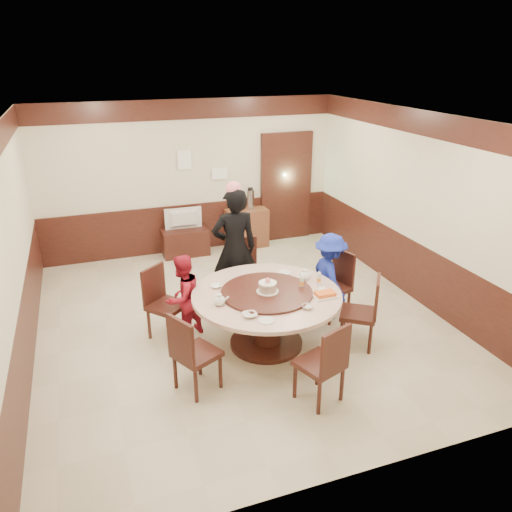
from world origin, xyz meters
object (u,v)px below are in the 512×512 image
object	(u,v)px
side_cabinet	(247,228)
thermos	(250,199)
person_red	(183,297)
birthday_cake	(268,287)
person_standing	(235,249)
television	(184,219)
banquet_table	(267,308)
shrimp_platter	(325,295)
person_blue	(330,277)
tv_stand	(185,242)

from	to	relation	value
side_cabinet	thermos	xyz separation A→B (m)	(0.08, 0.00, 0.56)
person_red	birthday_cake	world-z (taller)	person_red
person_standing	television	world-z (taller)	person_standing
banquet_table	person_standing	bearing A→B (deg)	92.19
banquet_table	side_cabinet	world-z (taller)	banquet_table
birthday_cake	television	xyz separation A→B (m)	(-0.33, 3.47, -0.15)
shrimp_platter	person_standing	bearing A→B (deg)	114.35
person_blue	television	world-z (taller)	person_blue
person_blue	side_cabinet	size ratio (longest dim) A/B	1.58
banquet_table	side_cabinet	distance (m)	3.60
person_red	person_blue	world-z (taller)	person_blue
person_blue	person_standing	bearing A→B (deg)	57.30
banquet_table	thermos	xyz separation A→B (m)	(0.98, 3.48, 0.41)
tv_stand	side_cabinet	distance (m)	1.23
person_blue	shrimp_platter	distance (m)	0.88
person_blue	television	distance (m)	3.36
side_cabinet	thermos	size ratio (longest dim) A/B	2.11
person_red	thermos	size ratio (longest dim) A/B	3.08
banquet_table	television	distance (m)	3.47
person_red	television	size ratio (longest dim) A/B	1.70
thermos	banquet_table	bearing A→B (deg)	-105.76
person_red	side_cabinet	world-z (taller)	person_red
banquet_table	television	size ratio (longest dim) A/B	2.75
thermos	side_cabinet	bearing A→B (deg)	180.00
shrimp_platter	tv_stand	bearing A→B (deg)	104.42
person_blue	side_cabinet	world-z (taller)	person_blue
person_blue	banquet_table	bearing A→B (deg)	112.18
banquet_table	person_red	bearing A→B (deg)	149.82
banquet_table	person_standing	distance (m)	1.26
birthday_cake	tv_stand	xyz separation A→B (m)	(-0.33, 3.47, -0.60)
banquet_table	person_blue	size ratio (longest dim) A/B	1.50
person_blue	shrimp_platter	world-z (taller)	person_blue
banquet_table	television	xyz separation A→B (m)	(-0.33, 3.45, 0.16)
birthday_cake	thermos	xyz separation A→B (m)	(0.98, 3.50, 0.09)
banquet_table	person_red	world-z (taller)	person_red
television	person_blue	bearing A→B (deg)	116.05
shrimp_platter	thermos	xyz separation A→B (m)	(0.34, 3.81, 0.16)
person_standing	person_blue	world-z (taller)	person_standing
tv_stand	television	world-z (taller)	television
person_standing	thermos	size ratio (longest dim) A/B	4.79
person_red	person_standing	bearing A→B (deg)	179.00
person_standing	person_blue	bearing A→B (deg)	148.59
thermos	television	bearing A→B (deg)	-178.69
person_blue	thermos	size ratio (longest dim) A/B	3.32
shrimp_platter	television	xyz separation A→B (m)	(-0.97, 3.78, -0.08)
person_red	shrimp_platter	distance (m)	1.85
person_red	side_cabinet	bearing A→B (deg)	-158.56
shrimp_platter	television	distance (m)	3.90
banquet_table	person_standing	xyz separation A→B (m)	(-0.05, 1.20, 0.38)
banquet_table	birthday_cake	size ratio (longest dim) A/B	6.79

